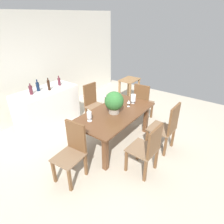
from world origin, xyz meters
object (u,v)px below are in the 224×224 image
crystal_vase_left (133,98)px  side_table (129,85)px  crystal_vase_center_near (89,116)px  wine_bottle_dark (31,90)px  flower_centerpiece (114,102)px  wine_bottle_amber (38,87)px  chair_far_right (93,102)px  wine_glass (129,102)px  chair_head_end (73,149)px  chair_foot_end (142,101)px  dining_table (115,117)px  chair_near_right (167,126)px  wine_bottle_tall (59,81)px  chair_near_left (148,148)px  wine_bottle_green (49,85)px  kitchen_counter (48,109)px

crystal_vase_left → side_table: size_ratio=0.29×
crystal_vase_center_near → wine_bottle_dark: 1.53m
flower_centerpiece → wine_bottle_amber: (-0.51, 1.73, 0.10)m
chair_far_right → wine_bottle_amber: wine_bottle_amber is taller
wine_glass → side_table: (1.72, 1.02, -0.32)m
chair_head_end → flower_centerpiece: bearing=84.8°
chair_foot_end → dining_table: bearing=84.6°
side_table → chair_near_right: bearing=-131.7°
crystal_vase_center_near → chair_near_right: bearing=-50.1°
chair_foot_end → wine_bottle_dark: 2.62m
chair_foot_end → chair_far_right: bearing=33.6°
dining_table → wine_bottle_tall: size_ratio=7.56×
chair_foot_end → wine_glass: 0.85m
dining_table → chair_near_right: bearing=-67.8°
crystal_vase_left → wine_glass: crystal_vase_left is taller
chair_near_left → wine_bottle_tall: 2.69m
chair_far_right → wine_bottle_amber: 1.33m
wine_bottle_amber → wine_bottle_green: bearing=-40.5°
chair_head_end → wine_bottle_dark: bearing=160.5°
dining_table → side_table: (2.11, 0.94, -0.09)m
dining_table → crystal_vase_left: (0.59, -0.07, 0.25)m
crystal_vase_center_near → chair_near_left: bearing=-82.0°
chair_head_end → chair_near_left: 1.25m
wine_bottle_tall → side_table: (2.12, -0.71, -0.54)m
flower_centerpiece → kitchen_counter: size_ratio=0.32×
chair_foot_end → wine_bottle_green: bearing=39.3°
chair_foot_end → crystal_vase_center_near: bearing=78.9°
dining_table → crystal_vase_left: 0.64m
kitchen_counter → wine_bottle_amber: 0.60m
side_table → wine_bottle_tall: bearing=161.6°
crystal_vase_left → chair_head_end: bearing=177.3°
dining_table → wine_bottle_dark: size_ratio=7.44×
chair_near_right → wine_bottle_dark: (-1.14, 2.66, 0.50)m
chair_near_left → flower_centerpiece: (0.38, 0.97, 0.44)m
kitchen_counter → wine_bottle_green: wine_bottle_green is taller
wine_bottle_green → flower_centerpiece: bearing=-78.2°
wine_bottle_green → crystal_vase_left: bearing=-60.1°
flower_centerpiece → chair_foot_end: bearing=-0.5°
wine_bottle_tall → chair_foot_end: bearing=-54.2°
flower_centerpiece → wine_bottle_amber: size_ratio=1.71×
chair_near_left → chair_far_right: 2.09m
crystal_vase_left → kitchen_counter: (-1.02, 1.74, -0.37)m
chair_head_end → chair_far_right: bearing=116.0°
chair_near_right → chair_far_right: 1.94m
wine_bottle_dark → side_table: (2.86, -0.74, -0.54)m
dining_table → chair_near_left: 1.05m
side_table → chair_head_end: bearing=-164.2°
dining_table → side_table: size_ratio=2.51×
wine_bottle_dark → chair_far_right: bearing=-31.8°
chair_head_end → wine_bottle_tall: 2.08m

